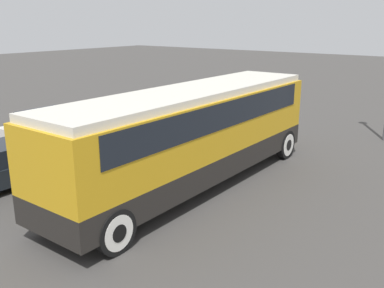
{
  "coord_description": "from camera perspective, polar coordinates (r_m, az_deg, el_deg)",
  "views": [
    {
      "loc": [
        -10.49,
        -7.92,
        5.25
      ],
      "look_at": [
        0.0,
        0.0,
        1.45
      ],
      "focal_mm": 40.0,
      "sensor_mm": 36.0,
      "label": 1
    }
  ],
  "objects": [
    {
      "name": "parked_car_far",
      "position": [
        22.18,
        -7.54,
        4.21
      ],
      "size": [
        4.53,
        1.95,
        1.44
      ],
      "color": "#2D5638",
      "rests_on": "ground_plane"
    },
    {
      "name": "tour_bus",
      "position": [
        13.63,
        0.25,
        2.1
      ],
      "size": [
        11.06,
        2.58,
        3.22
      ],
      "color": "black",
      "rests_on": "ground_plane"
    },
    {
      "name": "ground_plane",
      "position": [
        14.16,
        0.0,
        -5.65
      ],
      "size": [
        120.0,
        120.0,
        0.0
      ],
      "primitive_type": "plane",
      "color": "#423F3D"
    },
    {
      "name": "parked_car_near",
      "position": [
        20.17,
        -18.36,
        2.33
      ],
      "size": [
        4.16,
        1.95,
        1.45
      ],
      "color": "silver",
      "rests_on": "ground_plane"
    }
  ]
}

